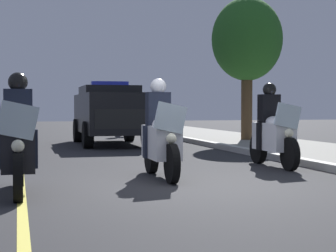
{
  "coord_description": "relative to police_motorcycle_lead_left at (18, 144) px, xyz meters",
  "views": [
    {
      "loc": [
        8.35,
        -2.46,
        1.23
      ],
      "look_at": [
        -0.91,
        0.0,
        0.9
      ],
      "focal_mm": 60.7,
      "sensor_mm": 36.0,
      "label": 1
    }
  ],
  "objects": [
    {
      "name": "police_motorcycle_trailing",
      "position": [
        -2.35,
        5.02,
        0.0
      ],
      "size": [
        2.14,
        0.56,
        1.72
      ],
      "color": "black",
      "rests_on": "ground"
    },
    {
      "name": "cyclist_background",
      "position": [
        -15.01,
        4.25,
        0.14
      ],
      "size": [
        1.76,
        0.32,
        1.69
      ],
      "color": "black",
      "rests_on": "ground"
    },
    {
      "name": "lane_stripe_center",
      "position": [
        -0.11,
        0.04,
        -0.7
      ],
      "size": [
        48.0,
        0.12,
        0.01
      ],
      "primitive_type": "cube",
      "color": "#E0D14C",
      "rests_on": "ground"
    },
    {
      "name": "tree_far_back",
      "position": [
        -9.87,
        7.6,
        2.79
      ],
      "size": [
        2.42,
        2.42,
        4.86
      ],
      "color": "#4C3823",
      "rests_on": "sidewalk_strip"
    },
    {
      "name": "police_motorcycle_lead_left",
      "position": [
        0.0,
        0.0,
        0.0
      ],
      "size": [
        2.14,
        0.56,
        1.72
      ],
      "color": "black",
      "rests_on": "ground"
    },
    {
      "name": "ground_plane",
      "position": [
        -0.11,
        2.45,
        -0.7
      ],
      "size": [
        80.0,
        80.0,
        0.0
      ],
      "primitive_type": "plane",
      "color": "#28282B"
    },
    {
      "name": "police_suv",
      "position": [
        -10.01,
        2.9,
        0.37
      ],
      "size": [
        4.93,
        2.12,
        2.05
      ],
      "color": "black",
      "rests_on": "ground"
    },
    {
      "name": "police_motorcycle_lead_right",
      "position": [
        -1.19,
        2.37,
        0.0
      ],
      "size": [
        2.14,
        0.56,
        1.72
      ],
      "color": "black",
      "rests_on": "ground"
    }
  ]
}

